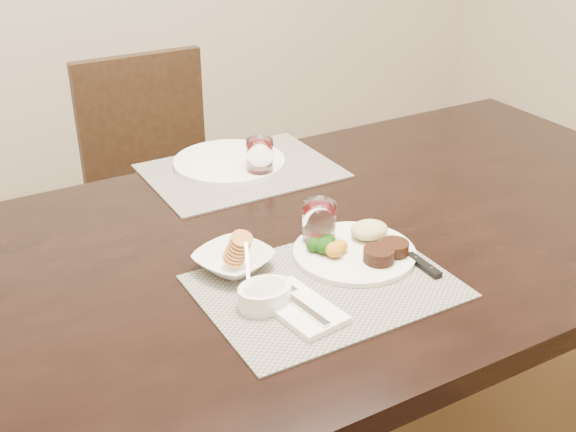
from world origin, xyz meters
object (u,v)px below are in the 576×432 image
wine_glass_near (319,226)px  far_plate (229,162)px  steak_knife (415,260)px  cracker_bowl (233,260)px  chair_far (158,183)px  dinner_plate (360,248)px

wine_glass_near → far_plate: size_ratio=0.33×
steak_knife → far_plate: size_ratio=0.77×
steak_knife → cracker_bowl: size_ratio=1.20×
chair_far → far_plate: chair_far is taller
chair_far → wine_glass_near: bearing=-89.8°
chair_far → dinner_plate: chair_far is taller
chair_far → steak_knife: chair_far is taller
dinner_plate → far_plate: size_ratio=0.86×
chair_far → cracker_bowl: bearing=-101.1°
cracker_bowl → wine_glass_near: 0.20m
steak_knife → far_plate: (-0.11, 0.62, 0.00)m
steak_knife → wine_glass_near: 0.20m
dinner_plate → cracker_bowl: size_ratio=1.35×
chair_far → steak_knife: size_ratio=4.11×
dinner_plate → cracker_bowl: cracker_bowl is taller
chair_far → dinner_plate: size_ratio=3.66×
chair_far → far_plate: (0.02, -0.51, 0.26)m
steak_knife → cracker_bowl: bearing=154.6°
cracker_bowl → steak_knife: bearing=-25.8°
chair_far → dinner_plate: 1.08m
cracker_bowl → wine_glass_near: wine_glass_near is taller
cracker_bowl → wine_glass_near: (0.19, -0.00, 0.02)m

